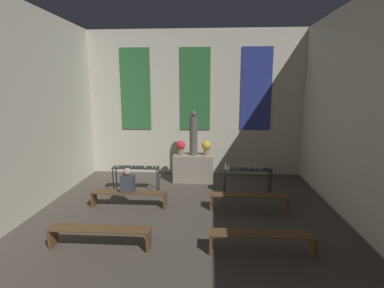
{
  "coord_description": "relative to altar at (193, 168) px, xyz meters",
  "views": [
    {
      "loc": [
        0.61,
        0.61,
        3.24
      ],
      "look_at": [
        0.0,
        10.03,
        1.48
      ],
      "focal_mm": 28.0,
      "sensor_mm": 36.0,
      "label": 1
    }
  ],
  "objects": [
    {
      "name": "candle_rack_left",
      "position": [
        -1.75,
        -1.22,
        0.22
      ],
      "size": [
        1.45,
        0.38,
        1.0
      ],
      "color": "black",
      "rests_on": "ground_plane"
    },
    {
      "name": "pew_third_left",
      "position": [
        -1.64,
        -4.67,
        -0.15
      ],
      "size": [
        2.07,
        0.36,
        0.43
      ],
      "color": "brown",
      "rests_on": "ground_plane"
    },
    {
      "name": "person_seated",
      "position": [
        -1.66,
        -2.48,
        0.25
      ],
      "size": [
        0.36,
        0.24,
        0.68
      ],
      "color": "#383D47",
      "rests_on": "pew_back_left"
    },
    {
      "name": "wall_back",
      "position": [
        0.0,
        1.03,
        2.23
      ],
      "size": [
        8.19,
        0.16,
        5.34
      ],
      "color": "beige",
      "rests_on": "ground_plane"
    },
    {
      "name": "pew_back_left",
      "position": [
        -1.64,
        -2.48,
        -0.15
      ],
      "size": [
        2.07,
        0.36,
        0.43
      ],
      "color": "brown",
      "rests_on": "ground_plane"
    },
    {
      "name": "candle_rack_right",
      "position": [
        1.75,
        -1.22,
        0.22
      ],
      "size": [
        1.45,
        0.38,
        0.99
      ],
      "color": "black",
      "rests_on": "ground_plane"
    },
    {
      "name": "pew_third_right",
      "position": [
        1.64,
        -4.67,
        -0.15
      ],
      "size": [
        2.07,
        0.36,
        0.43
      ],
      "color": "brown",
      "rests_on": "ground_plane"
    },
    {
      "name": "altar",
      "position": [
        0.0,
        0.0,
        0.0
      ],
      "size": [
        1.38,
        0.75,
        0.94
      ],
      "color": "gray",
      "rests_on": "ground_plane"
    },
    {
      "name": "flower_vase_right",
      "position": [
        0.45,
        0.0,
        0.78
      ],
      "size": [
        0.33,
        0.33,
        0.52
      ],
      "color": "#937A5B",
      "rests_on": "altar"
    },
    {
      "name": "statue",
      "position": [
        0.0,
        0.0,
        1.19
      ],
      "size": [
        0.27,
        0.27,
        1.53
      ],
      "color": "#5B5651",
      "rests_on": "altar"
    },
    {
      "name": "flower_vase_left",
      "position": [
        -0.45,
        0.0,
        0.78
      ],
      "size": [
        0.33,
        0.33,
        0.52
      ],
      "color": "#937A5B",
      "rests_on": "altar"
    },
    {
      "name": "pew_back_right",
      "position": [
        1.64,
        -2.48,
        -0.15
      ],
      "size": [
        2.07,
        0.36,
        0.43
      ],
      "color": "brown",
      "rests_on": "ground_plane"
    }
  ]
}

